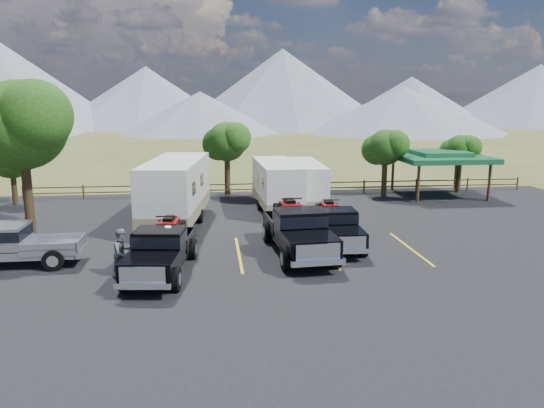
{
  "coord_description": "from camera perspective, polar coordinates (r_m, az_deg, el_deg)",
  "views": [
    {
      "loc": [
        -3.15,
        -18.9,
        6.98
      ],
      "look_at": [
        -0.1,
        7.46,
        1.6
      ],
      "focal_mm": 35.0,
      "sensor_mm": 36.0,
      "label": 1
    }
  ],
  "objects": [
    {
      "name": "rig_center",
      "position": [
        23.84,
        2.82,
        -2.74
      ],
      "size": [
        2.77,
        6.96,
        2.28
      ],
      "rotation": [
        0.0,
        0.0,
        0.07
      ],
      "color": "black",
      "rests_on": "asphalt_lot"
    },
    {
      "name": "person_a",
      "position": [
        21.78,
        -11.18,
        -4.71
      ],
      "size": [
        0.82,
        0.8,
        1.91
      ],
      "primitive_type": "imported",
      "rotation": [
        0.0,
        0.0,
        3.87
      ],
      "color": "white",
      "rests_on": "asphalt_lot"
    },
    {
      "name": "rig_left",
      "position": [
        21.68,
        -11.81,
        -4.72
      ],
      "size": [
        2.76,
        6.35,
        2.06
      ],
      "rotation": [
        0.0,
        0.0,
        -0.12
      ],
      "color": "black",
      "rests_on": "asphalt_lot"
    },
    {
      "name": "pavilion",
      "position": [
        39.59,
        17.58,
        4.85
      ],
      "size": [
        6.2,
        6.2,
        3.22
      ],
      "color": "#533623",
      "rests_on": "ground"
    },
    {
      "name": "trailer_right",
      "position": [
        33.7,
        3.37,
        2.17
      ],
      "size": [
        2.28,
        8.28,
        2.88
      ],
      "rotation": [
        0.0,
        0.0,
        -0.02
      ],
      "color": "white",
      "rests_on": "asphalt_lot"
    },
    {
      "name": "trailer_left",
      "position": [
        29.5,
        -10.31,
        1.38
      ],
      "size": [
        3.67,
        10.35,
        3.58
      ],
      "rotation": [
        0.0,
        0.0,
        -0.12
      ],
      "color": "white",
      "rests_on": "asphalt_lot"
    },
    {
      "name": "ground",
      "position": [
        20.39,
        2.72,
        -8.57
      ],
      "size": [
        320.0,
        320.0,
        0.0
      ],
      "primitive_type": "plane",
      "color": "#4E5624",
      "rests_on": "ground"
    },
    {
      "name": "asphalt_lot",
      "position": [
        23.19,
        1.52,
        -6.0
      ],
      "size": [
        44.0,
        34.0,
        0.04
      ],
      "primitive_type": "cube",
      "color": "black",
      "rests_on": "ground"
    },
    {
      "name": "rail_fence",
      "position": [
        38.29,
        1.22,
        1.88
      ],
      "size": [
        36.12,
        0.12,
        1.0
      ],
      "color": "#533623",
      "rests_on": "ground"
    },
    {
      "name": "tree_ne_b",
      "position": [
        41.3,
        19.56,
        5.46
      ],
      "size": [
        2.77,
        2.59,
        4.27
      ],
      "color": "#322213",
      "rests_on": "ground"
    },
    {
      "name": "person_b",
      "position": [
        21.63,
        -15.78,
        -5.04
      ],
      "size": [
        1.16,
        1.17,
        1.91
      ],
      "primitive_type": "imported",
      "rotation": [
        0.0,
        0.0,
        0.81
      ],
      "color": "slate",
      "rests_on": "asphalt_lot"
    },
    {
      "name": "tree_big_nw",
      "position": [
        29.5,
        -25.41,
        7.68
      ],
      "size": [
        5.54,
        5.18,
        7.84
      ],
      "color": "#322213",
      "rests_on": "ground"
    },
    {
      "name": "rig_right",
      "position": [
        25.39,
        6.75,
        -2.27
      ],
      "size": [
        2.25,
        5.97,
        1.97
      ],
      "rotation": [
        0.0,
        0.0,
        -0.04
      ],
      "color": "black",
      "rests_on": "asphalt_lot"
    },
    {
      "name": "tree_ne_a",
      "position": [
        38.07,
        12.07,
        5.94
      ],
      "size": [
        3.11,
        2.92,
        4.76
      ],
      "color": "#322213",
      "rests_on": "ground"
    },
    {
      "name": "stall_lines",
      "position": [
        24.13,
        1.19,
        -5.24
      ],
      "size": [
        12.12,
        5.5,
        0.01
      ],
      "color": "yellow",
      "rests_on": "asphalt_lot"
    },
    {
      "name": "tree_north",
      "position": [
        38.06,
        -4.92,
        6.68
      ],
      "size": [
        3.46,
        3.24,
        5.25
      ],
      "color": "#322213",
      "rests_on": "ground"
    },
    {
      "name": "trailer_center",
      "position": [
        32.63,
        0.53,
        2.01
      ],
      "size": [
        2.5,
        8.71,
        3.03
      ],
      "rotation": [
        0.0,
        0.0,
        0.03
      ],
      "color": "white",
      "rests_on": "asphalt_lot"
    },
    {
      "name": "tree_nw_small",
      "position": [
        38.38,
        -26.22,
        4.01
      ],
      "size": [
        2.59,
        2.43,
        3.85
      ],
      "color": "#322213",
      "rests_on": "ground"
    },
    {
      "name": "pickup_silver",
      "position": [
        24.6,
        -26.2,
        -3.92
      ],
      "size": [
        5.9,
        2.13,
        1.76
      ],
      "rotation": [
        0.0,
        0.0,
        -1.56
      ],
      "color": "gray",
      "rests_on": "asphalt_lot"
    },
    {
      "name": "mountain_range",
      "position": [
        124.96,
        -8.84,
        11.74
      ],
      "size": [
        209.0,
        71.0,
        20.0
      ],
      "color": "slate",
      "rests_on": "ground"
    }
  ]
}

